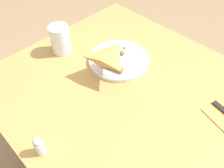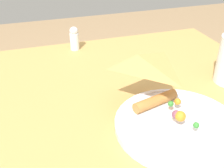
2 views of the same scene
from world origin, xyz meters
name	(u,v)px [view 2 (image 2 of 2)]	position (x,y,z in m)	size (l,w,h in m)	color
dining_table	(89,153)	(0.00, 0.00, 0.62)	(1.08, 0.89, 0.72)	tan
plate_pizza	(177,122)	(-0.17, 0.08, 0.73)	(0.26, 0.26, 0.05)	white
salt_shaker	(74,38)	(-0.05, -0.38, 0.75)	(0.03, 0.03, 0.08)	white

